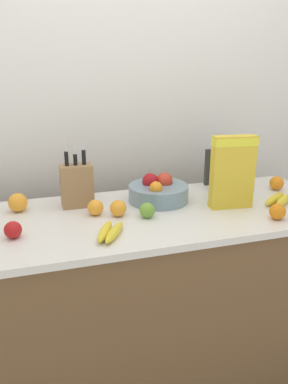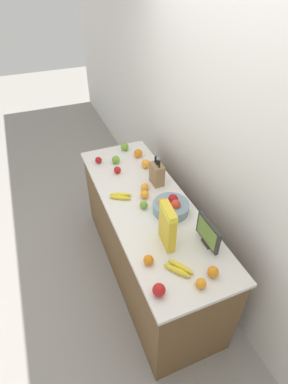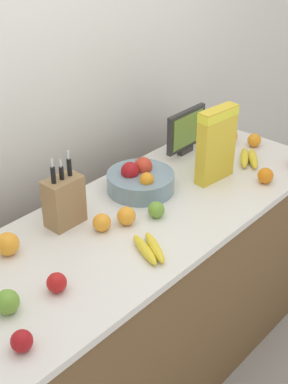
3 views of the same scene
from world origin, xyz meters
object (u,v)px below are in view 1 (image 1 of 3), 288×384
at_px(cereal_box, 233,169).
at_px(orange_front_center, 18,203).
at_px(small_monitor, 228,167).
at_px(apple_rightmost, 13,230).
at_px(knife_block, 77,185).
at_px(orange_mid_right, 277,183).
at_px(banana_bunch_left, 279,200).
at_px(fruit_bowl, 158,191).
at_px(banana_bunch_right, 110,232).
at_px(orange_by_cereal, 118,208).
at_px(apple_by_knife_block, 147,210).
at_px(orange_front_right, 95,208).
at_px(orange_front_left, 277,212).

distance_m(cereal_box, orange_front_center, 0.98).
distance_m(small_monitor, apple_rightmost, 1.13).
distance_m(knife_block, orange_mid_right, 1.05).
bearing_deg(banana_bunch_left, fruit_bowl, 159.08).
height_order(knife_block, fruit_bowl, knife_block).
height_order(banana_bunch_right, orange_by_cereal, orange_by_cereal).
height_order(banana_bunch_left, apple_by_knife_block, apple_by_knife_block).
bearing_deg(banana_bunch_right, banana_bunch_left, 7.98).
xyz_separation_m(small_monitor, orange_front_right, (-0.74, -0.17, -0.08)).
bearing_deg(orange_mid_right, banana_bunch_right, -162.55).
bearing_deg(apple_rightmost, apple_by_knife_block, 4.69).
bearing_deg(fruit_bowl, apple_rightmost, -160.55).
xyz_separation_m(apple_by_knife_block, orange_front_center, (-0.54, 0.24, 0.01)).
xyz_separation_m(knife_block, fruit_bowl, (0.38, -0.05, -0.05)).
relative_size(apple_by_knife_block, orange_front_right, 0.94).
xyz_separation_m(small_monitor, orange_by_cereal, (-0.65, -0.21, -0.08)).
bearing_deg(banana_bunch_right, orange_front_center, 132.37).
xyz_separation_m(fruit_bowl, orange_by_cereal, (-0.23, -0.13, -0.01)).
relative_size(small_monitor, fruit_bowl, 0.90).
bearing_deg(orange_by_cereal, orange_mid_right, 7.07).
bearing_deg(small_monitor, orange_front_center, -178.52).
distance_m(fruit_bowl, orange_by_cereal, 0.27).
xyz_separation_m(knife_block, banana_bunch_right, (0.07, -0.37, -0.08)).
distance_m(banana_bunch_right, orange_mid_right, 1.01).
distance_m(banana_bunch_left, banana_bunch_right, 0.86).
distance_m(banana_bunch_right, orange_front_right, 0.23).
xyz_separation_m(banana_bunch_left, orange_front_left, (-0.13, -0.16, 0.02)).
bearing_deg(orange_mid_right, orange_front_center, 176.92).
xyz_separation_m(cereal_box, fruit_bowl, (-0.29, 0.18, -0.13)).
height_order(small_monitor, apple_by_knife_block, small_monitor).
bearing_deg(banana_bunch_right, small_monitor, 28.99).
bearing_deg(fruit_bowl, small_monitor, 10.46).
xyz_separation_m(orange_front_right, orange_mid_right, (0.98, 0.07, 0.00)).
bearing_deg(apple_rightmost, orange_mid_right, 9.19).
xyz_separation_m(cereal_box, banana_bunch_left, (0.25, -0.03, -0.16)).
xyz_separation_m(small_monitor, orange_front_left, (-0.00, -0.45, -0.08)).
bearing_deg(fruit_bowl, orange_front_center, 175.70).
bearing_deg(banana_bunch_left, orange_mid_right, 57.68).
relative_size(banana_bunch_left, orange_by_cereal, 2.77).
relative_size(banana_bunch_right, apple_rightmost, 3.00).
bearing_deg(banana_bunch_left, orange_front_right, 172.72).
xyz_separation_m(banana_bunch_left, orange_front_center, (-1.19, 0.26, 0.02)).
xyz_separation_m(knife_block, small_monitor, (0.80, 0.03, 0.02)).
height_order(knife_block, orange_by_cereal, knife_block).
relative_size(apple_by_knife_block, orange_by_cereal, 0.91).
bearing_deg(banana_bunch_left, apple_rightmost, -178.63).
bearing_deg(orange_front_center, apple_rightmost, -92.90).
relative_size(cereal_box, fruit_bowl, 1.15).
bearing_deg(orange_front_left, orange_front_center, 158.54).
bearing_deg(knife_block, orange_mid_right, -3.66).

